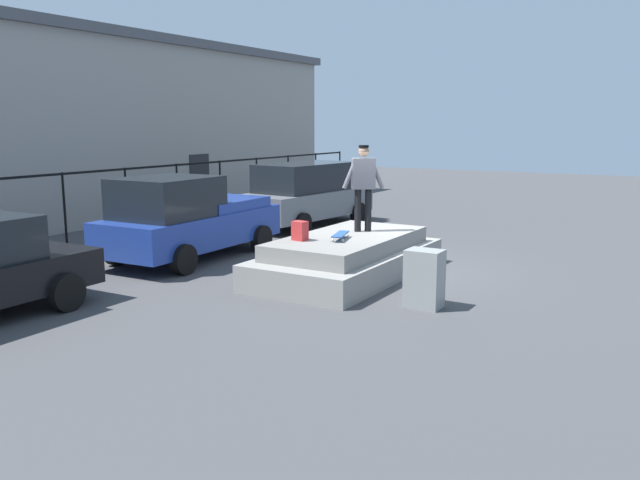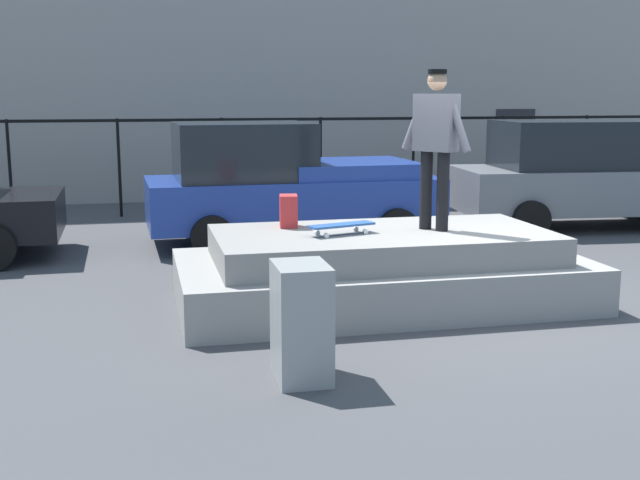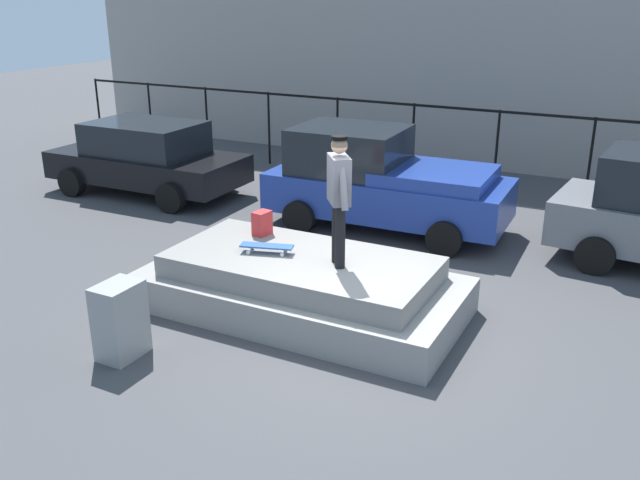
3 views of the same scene
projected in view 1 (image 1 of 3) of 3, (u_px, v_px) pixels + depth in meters
ground_plane at (384, 269)px, 13.96m from camera, size 60.00×60.00×0.00m
concrete_ledge at (348, 257)px, 13.26m from camera, size 4.61×2.31×0.84m
skateboarder at (363, 181)px, 13.48m from camera, size 0.61×0.76×1.80m
skateboard at (340, 235)px, 12.68m from camera, size 0.79×0.41×0.12m
backpack at (300, 231)px, 12.58m from camera, size 0.24×0.30×0.38m
car_blue_pickup_mid at (187, 218)px, 14.78m from camera, size 4.65×2.24×1.93m
car_grey_hatchback_far at (306, 193)px, 19.62m from camera, size 4.82×2.41×1.90m
utility_box at (424, 279)px, 10.95m from camera, size 0.44×0.60×0.99m
fence_row at (126, 189)px, 17.64m from camera, size 24.06×0.06×1.90m
warehouse_building at (1, 126)px, 20.02m from camera, size 26.98×6.97×5.95m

